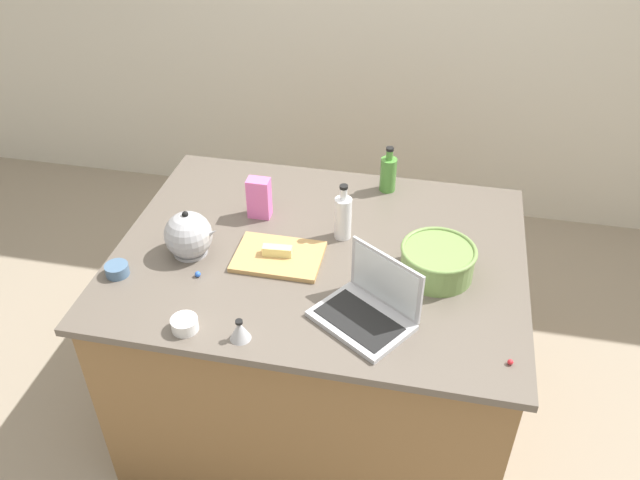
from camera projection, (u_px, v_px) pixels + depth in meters
name	position (u px, v px, depth m)	size (l,w,h in m)	color
ground_plane	(320.00, 404.00, 2.99)	(12.00, 12.00, 0.00)	gray
wall_back	(385.00, 1.00, 3.62)	(8.00, 0.10, 2.60)	beige
island_counter	(320.00, 334.00, 2.72)	(1.54, 1.18, 0.90)	olive
laptop	(369.00, 307.00, 2.13)	(0.38, 0.36, 0.22)	#B7B7BC
mixing_bowl_large	(438.00, 261.00, 2.30)	(0.27, 0.27, 0.12)	#72934C
bottle_vinegar	(343.00, 217.00, 2.46)	(0.07, 0.07, 0.23)	white
bottle_olive	(388.00, 173.00, 2.74)	(0.07, 0.07, 0.20)	#4C8C38
kettle	(189.00, 235.00, 2.39)	(0.21, 0.18, 0.20)	#ADADB2
cutting_board	(279.00, 257.00, 2.40)	(0.32, 0.23, 0.02)	tan
butter_stick_left	(277.00, 251.00, 2.39)	(0.11, 0.04, 0.04)	#F4E58C
ramekin_small	(117.00, 270.00, 2.32)	(0.08, 0.08, 0.04)	slate
ramekin_medium	(185.00, 324.00, 2.10)	(0.09, 0.09, 0.04)	white
kitchen_timer	(240.00, 330.00, 2.06)	(0.07, 0.07, 0.08)	#B2B2B7
candy_bag	(259.00, 198.00, 2.58)	(0.09, 0.06, 0.17)	pink
candy_0	(411.00, 277.00, 2.31)	(0.02, 0.02, 0.02)	orange
candy_1	(510.00, 362.00, 1.98)	(0.02, 0.02, 0.02)	red
candy_2	(198.00, 274.00, 2.32)	(0.02, 0.02, 0.02)	blue
candy_3	(438.00, 270.00, 2.34)	(0.02, 0.02, 0.02)	green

